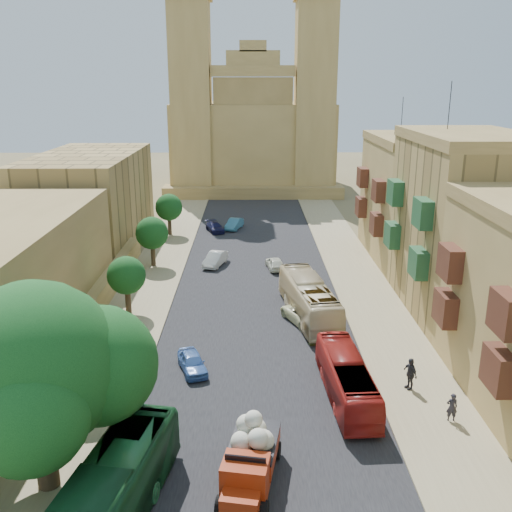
{
  "coord_description": "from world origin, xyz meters",
  "views": [
    {
      "loc": [
        -0.43,
        -17.54,
        17.33
      ],
      "look_at": [
        0.0,
        26.0,
        4.0
      ],
      "focal_mm": 40.0,
      "sensor_mm": 36.0,
      "label": 1
    }
  ],
  "objects_px": {
    "ficus_tree": "(37,372)",
    "car_blue_a": "(192,362)",
    "street_tree_b": "(126,276)",
    "pedestrian_a": "(452,407)",
    "bus_red_east": "(346,379)",
    "car_white_b": "(275,263)",
    "bus_cream_east": "(309,299)",
    "olive_pickup": "(315,323)",
    "bus_green_north": "(106,503)",
    "pedestrian_c": "(410,374)",
    "car_dkblue": "(215,227)",
    "street_tree_d": "(169,207)",
    "car_cream": "(303,314)",
    "car_white_a": "(215,259)",
    "red_truck": "(250,457)",
    "church": "(253,131)",
    "street_tree_a": "(82,338)",
    "car_blue_b": "(234,224)",
    "street_tree_c": "(152,233)"
  },
  "relations": [
    {
      "from": "ficus_tree",
      "to": "car_blue_a",
      "type": "height_order",
      "value": "ficus_tree"
    },
    {
      "from": "street_tree_b",
      "to": "pedestrian_a",
      "type": "relative_size",
      "value": 2.83
    },
    {
      "from": "bus_red_east",
      "to": "car_white_b",
      "type": "xyz_separation_m",
      "value": [
        -3.08,
        23.51,
        -0.62
      ]
    },
    {
      "from": "bus_red_east",
      "to": "car_white_b",
      "type": "height_order",
      "value": "bus_red_east"
    },
    {
      "from": "bus_cream_east",
      "to": "olive_pickup",
      "type": "bearing_deg",
      "value": 85.05
    },
    {
      "from": "ficus_tree",
      "to": "bus_green_north",
      "type": "relative_size",
      "value": 0.87
    },
    {
      "from": "olive_pickup",
      "to": "pedestrian_c",
      "type": "distance_m",
      "value": 9.07
    },
    {
      "from": "olive_pickup",
      "to": "car_white_b",
      "type": "distance_m",
      "value": 14.9
    },
    {
      "from": "car_dkblue",
      "to": "car_white_b",
      "type": "height_order",
      "value": "car_white_b"
    },
    {
      "from": "street_tree_d",
      "to": "bus_red_east",
      "type": "bearing_deg",
      "value": -67.83
    },
    {
      "from": "bus_green_north",
      "to": "car_cream",
      "type": "distance_m",
      "value": 23.19
    },
    {
      "from": "olive_pickup",
      "to": "bus_cream_east",
      "type": "bearing_deg",
      "value": 93.72
    },
    {
      "from": "olive_pickup",
      "to": "car_white_a",
      "type": "bearing_deg",
      "value": 116.91
    },
    {
      "from": "ficus_tree",
      "to": "street_tree_b",
      "type": "relative_size",
      "value": 2.09
    },
    {
      "from": "car_white_b",
      "to": "pedestrian_a",
      "type": "relative_size",
      "value": 2.19
    },
    {
      "from": "street_tree_b",
      "to": "bus_cream_east",
      "type": "relative_size",
      "value": 0.43
    },
    {
      "from": "red_truck",
      "to": "car_cream",
      "type": "distance_m",
      "value": 18.54
    },
    {
      "from": "bus_red_east",
      "to": "car_cream",
      "type": "xyz_separation_m",
      "value": [
        -1.46,
        10.85,
        -0.58
      ]
    },
    {
      "from": "olive_pickup",
      "to": "pedestrian_a",
      "type": "bearing_deg",
      "value": -61.45
    },
    {
      "from": "bus_green_north",
      "to": "ficus_tree",
      "type": "bearing_deg",
      "value": 148.25
    },
    {
      "from": "car_white_b",
      "to": "church",
      "type": "bearing_deg",
      "value": -96.77
    },
    {
      "from": "church",
      "to": "bus_red_east",
      "type": "bearing_deg",
      "value": -85.77
    },
    {
      "from": "car_blue_a",
      "to": "car_dkblue",
      "type": "distance_m",
      "value": 34.71
    },
    {
      "from": "street_tree_a",
      "to": "olive_pickup",
      "type": "bearing_deg",
      "value": 29.41
    },
    {
      "from": "car_blue_a",
      "to": "car_white_b",
      "type": "relative_size",
      "value": 0.99
    },
    {
      "from": "olive_pickup",
      "to": "bus_cream_east",
      "type": "relative_size",
      "value": 0.39
    },
    {
      "from": "bus_red_east",
      "to": "pedestrian_a",
      "type": "bearing_deg",
      "value": 152.94
    },
    {
      "from": "bus_cream_east",
      "to": "car_blue_b",
      "type": "height_order",
      "value": "bus_cream_east"
    },
    {
      "from": "olive_pickup",
      "to": "pedestrian_a",
      "type": "height_order",
      "value": "olive_pickup"
    },
    {
      "from": "street_tree_a",
      "to": "pedestrian_a",
      "type": "bearing_deg",
      "value": -8.73
    },
    {
      "from": "bus_green_north",
      "to": "pedestrian_a",
      "type": "distance_m",
      "value": 18.17
    },
    {
      "from": "red_truck",
      "to": "car_blue_a",
      "type": "bearing_deg",
      "value": 109.01
    },
    {
      "from": "bus_red_east",
      "to": "car_blue_b",
      "type": "xyz_separation_m",
      "value": [
        -7.42,
        39.24,
        -0.58
      ]
    },
    {
      "from": "church",
      "to": "bus_green_north",
      "type": "height_order",
      "value": "church"
    },
    {
      "from": "red_truck",
      "to": "pedestrian_a",
      "type": "bearing_deg",
      "value": 24.65
    },
    {
      "from": "car_blue_a",
      "to": "red_truck",
      "type": "bearing_deg",
      "value": -89.23
    },
    {
      "from": "pedestrian_c",
      "to": "street_tree_a",
      "type": "bearing_deg",
      "value": -111.11
    },
    {
      "from": "red_truck",
      "to": "bus_green_north",
      "type": "relative_size",
      "value": 0.52
    },
    {
      "from": "car_white_b",
      "to": "bus_red_east",
      "type": "bearing_deg",
      "value": 88.19
    },
    {
      "from": "car_white_a",
      "to": "olive_pickup",
      "type": "bearing_deg",
      "value": -46.8
    },
    {
      "from": "street_tree_b",
      "to": "olive_pickup",
      "type": "distance_m",
      "value": 14.92
    },
    {
      "from": "street_tree_d",
      "to": "bus_red_east",
      "type": "xyz_separation_m",
      "value": [
        14.99,
        -36.78,
        -2.03
      ]
    },
    {
      "from": "street_tree_b",
      "to": "car_white_b",
      "type": "bearing_deg",
      "value": 42.0
    },
    {
      "from": "olive_pickup",
      "to": "car_white_b",
      "type": "bearing_deg",
      "value": 98.8
    },
    {
      "from": "car_white_b",
      "to": "street_tree_d",
      "type": "bearing_deg",
      "value": -57.37
    },
    {
      "from": "car_cream",
      "to": "bus_green_north",
      "type": "bearing_deg",
      "value": 42.18
    },
    {
      "from": "street_tree_a",
      "to": "car_blue_b",
      "type": "distance_m",
      "value": 39.3
    },
    {
      "from": "bus_cream_east",
      "to": "car_blue_a",
      "type": "height_order",
      "value": "bus_cream_east"
    },
    {
      "from": "ficus_tree",
      "to": "red_truck",
      "type": "relative_size",
      "value": 1.67
    },
    {
      "from": "church",
      "to": "street_tree_c",
      "type": "xyz_separation_m",
      "value": [
        -10.0,
        -42.61,
        -6.24
      ]
    }
  ]
}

